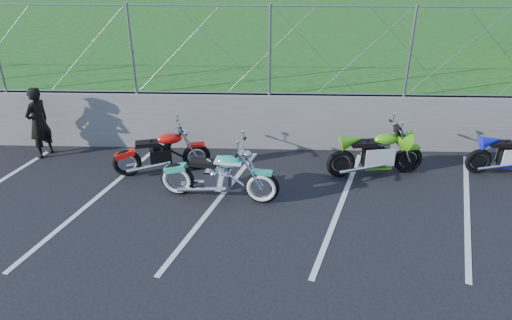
{
  "coord_description": "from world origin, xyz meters",
  "views": [
    {
      "loc": [
        1.05,
        -7.09,
        5.22
      ],
      "look_at": [
        0.77,
        1.3,
        0.8
      ],
      "focal_mm": 35.0,
      "sensor_mm": 36.0,
      "label": 1
    }
  ],
  "objects_px": {
    "cruiser_turquoise": "(220,177)",
    "sportbike_blue": "(512,155)",
    "sportbike_green": "(377,155)",
    "person_standing": "(38,123)",
    "naked_orange": "(163,154)"
  },
  "relations": [
    {
      "from": "cruiser_turquoise",
      "to": "sportbike_blue",
      "type": "relative_size",
      "value": 1.23
    },
    {
      "from": "cruiser_turquoise",
      "to": "sportbike_green",
      "type": "height_order",
      "value": "cruiser_turquoise"
    },
    {
      "from": "sportbike_green",
      "to": "person_standing",
      "type": "relative_size",
      "value": 1.27
    },
    {
      "from": "sportbike_blue",
      "to": "person_standing",
      "type": "bearing_deg",
      "value": 173.66
    },
    {
      "from": "person_standing",
      "to": "cruiser_turquoise",
      "type": "bearing_deg",
      "value": 90.04
    },
    {
      "from": "sportbike_green",
      "to": "person_standing",
      "type": "bearing_deg",
      "value": 166.11
    },
    {
      "from": "naked_orange",
      "to": "person_standing",
      "type": "distance_m",
      "value": 2.99
    },
    {
      "from": "naked_orange",
      "to": "sportbike_green",
      "type": "height_order",
      "value": "sportbike_green"
    },
    {
      "from": "naked_orange",
      "to": "sportbike_green",
      "type": "bearing_deg",
      "value": -13.16
    },
    {
      "from": "cruiser_turquoise",
      "to": "naked_orange",
      "type": "relative_size",
      "value": 1.16
    },
    {
      "from": "person_standing",
      "to": "naked_orange",
      "type": "bearing_deg",
      "value": 98.67
    },
    {
      "from": "sportbike_green",
      "to": "sportbike_blue",
      "type": "height_order",
      "value": "sportbike_green"
    },
    {
      "from": "sportbike_green",
      "to": "sportbike_blue",
      "type": "relative_size",
      "value": 1.09
    },
    {
      "from": "naked_orange",
      "to": "cruiser_turquoise",
      "type": "bearing_deg",
      "value": -51.43
    },
    {
      "from": "sportbike_green",
      "to": "cruiser_turquoise",
      "type": "bearing_deg",
      "value": -170.48
    }
  ]
}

